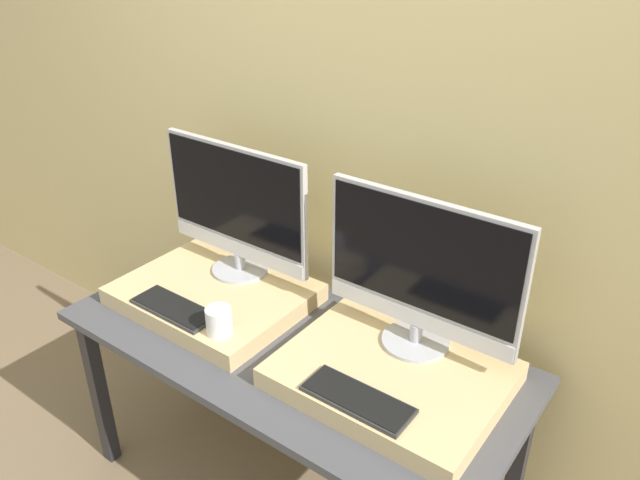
{
  "coord_description": "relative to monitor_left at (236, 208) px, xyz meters",
  "views": [
    {
      "loc": [
        1.07,
        -0.91,
        1.99
      ],
      "look_at": [
        0.0,
        0.53,
        1.04
      ],
      "focal_mm": 35.0,
      "sensor_mm": 36.0,
      "label": 1
    }
  ],
  "objects": [
    {
      "name": "mug",
      "position": [
        0.22,
        -0.33,
        -0.21
      ],
      "size": [
        0.08,
        0.08,
        0.09
      ],
      "color": "white",
      "rests_on": "wooden_riser_left"
    },
    {
      "name": "wooden_riser_right",
      "position": [
        0.74,
        -0.14,
        -0.29
      ],
      "size": [
        0.65,
        0.51,
        0.07
      ],
      "color": "#D6B77F",
      "rests_on": "workbench"
    },
    {
      "name": "workbench",
      "position": [
        0.37,
        -0.17,
        -0.4
      ],
      "size": [
        1.55,
        0.72,
        0.72
      ],
      "color": "#47474C",
      "rests_on": "ground_plane"
    },
    {
      "name": "keyboard_left",
      "position": [
        0.0,
        -0.33,
        -0.25
      ],
      "size": [
        0.32,
        0.12,
        0.01
      ],
      "color": "#2D2D2D",
      "rests_on": "wooden_riser_left"
    },
    {
      "name": "wooden_riser_left",
      "position": [
        0.0,
        -0.14,
        -0.29
      ],
      "size": [
        0.65,
        0.51,
        0.07
      ],
      "color": "#D6B77F",
      "rests_on": "workbench"
    },
    {
      "name": "monitor_right",
      "position": [
        0.74,
        0.0,
        0.0
      ],
      "size": [
        0.63,
        0.21,
        0.49
      ],
      "color": "#B2B2B7",
      "rests_on": "wooden_riser_right"
    },
    {
      "name": "monitor_left",
      "position": [
        0.0,
        0.0,
        0.0
      ],
      "size": [
        0.63,
        0.21,
        0.49
      ],
      "color": "#B2B2B7",
      "rests_on": "wooden_riser_left"
    },
    {
      "name": "wall_back",
      "position": [
        0.37,
        0.26,
        0.25
      ],
      "size": [
        8.0,
        0.04,
        2.6
      ],
      "color": "#DBC684",
      "rests_on": "ground_plane"
    },
    {
      "name": "keyboard_right",
      "position": [
        0.74,
        -0.33,
        -0.25
      ],
      "size": [
        0.32,
        0.12,
        0.01
      ],
      "color": "#2D2D2D",
      "rests_on": "wooden_riser_right"
    }
  ]
}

